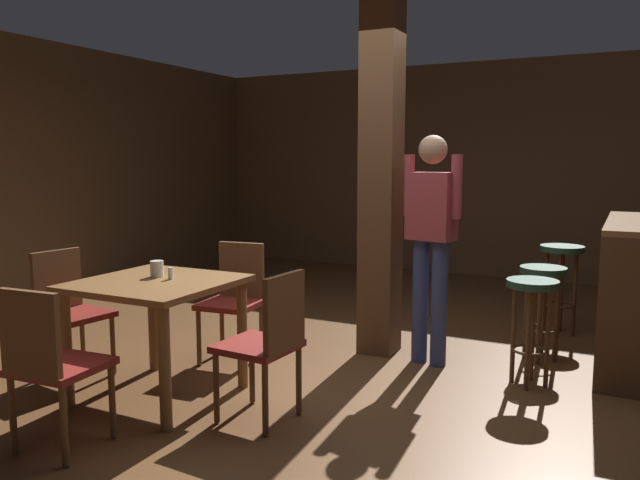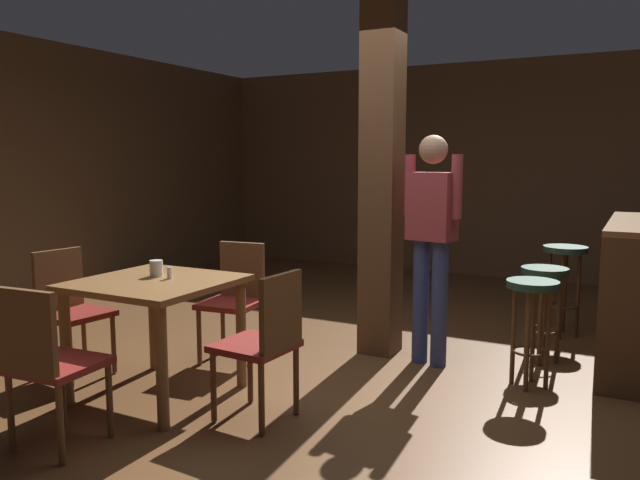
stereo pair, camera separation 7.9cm
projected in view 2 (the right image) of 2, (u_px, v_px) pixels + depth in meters
name	position (u px, v px, depth m)	size (l,w,h in m)	color
ground_plane	(349.00, 382.00, 4.35)	(10.80, 10.80, 0.00)	brown
wall_back	(496.00, 170.00, 8.12)	(8.00, 0.10, 2.80)	brown
pillar	(382.00, 178.00, 4.86)	(0.28, 0.28, 2.80)	#4C301C
dining_table	(156.00, 300.00, 4.03)	(0.92, 0.92, 0.78)	brown
chair_south	(47.00, 359.00, 3.26)	(0.45, 0.45, 0.89)	maroon
chair_east	(265.00, 338.00, 3.64)	(0.45, 0.45, 0.89)	maroon
chair_west	(69.00, 305.00, 4.46)	(0.47, 0.47, 0.89)	maroon
chair_north	(235.00, 295.00, 4.81)	(0.46, 0.46, 0.89)	maroon
napkin_cup	(156.00, 268.00, 4.12)	(0.09, 0.09, 0.11)	beige
salt_shaker	(170.00, 273.00, 4.04)	(0.03, 0.03, 0.08)	silver
standing_person	(431.00, 233.00, 4.61)	(0.47, 0.26, 1.72)	maroon
bar_counter	(632.00, 292.00, 4.68)	(0.56, 1.66, 1.09)	brown
bar_stool_near	(532.00, 308.00, 4.20)	(0.35, 0.35, 0.74)	#1E3828
bar_stool_mid	(544.00, 291.00, 4.73)	(0.35, 0.35, 0.73)	#1E3828
bar_stool_far	(564.00, 268.00, 5.42)	(0.37, 0.37, 0.80)	#1E3828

